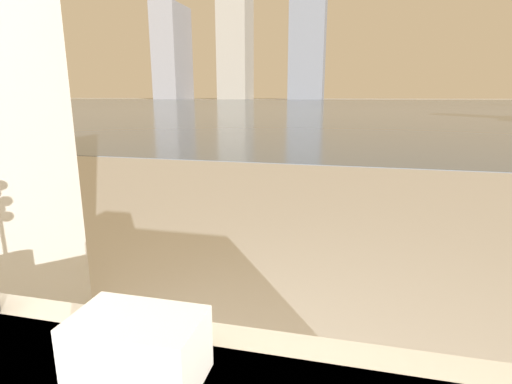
{
  "coord_description": "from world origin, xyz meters",
  "views": [
    {
      "loc": [
        0.41,
        0.01,
        1.2
      ],
      "look_at": [
        -0.15,
        2.32,
        0.63
      ],
      "focal_mm": 28.0,
      "sensor_mm": 36.0,
      "label": 1
    }
  ],
  "objects": [
    {
      "name": "skyline_tower_0",
      "position": [
        -54.2,
        118.0,
        13.59
      ],
      "size": [
        7.47,
        13.72,
        27.19
      ],
      "color": "slate",
      "rests_on": "ground_plane"
    },
    {
      "name": "harbor_water",
      "position": [
        0.0,
        62.0,
        0.01
      ],
      "size": [
        180.0,
        110.0,
        0.01
      ],
      "color": "slate",
      "rests_on": "ground_plane"
    },
    {
      "name": "towel_stack",
      "position": [
        -0.04,
        0.73,
        0.64
      ],
      "size": [
        0.3,
        0.18,
        0.16
      ],
      "color": "white",
      "rests_on": "bathtub"
    }
  ]
}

